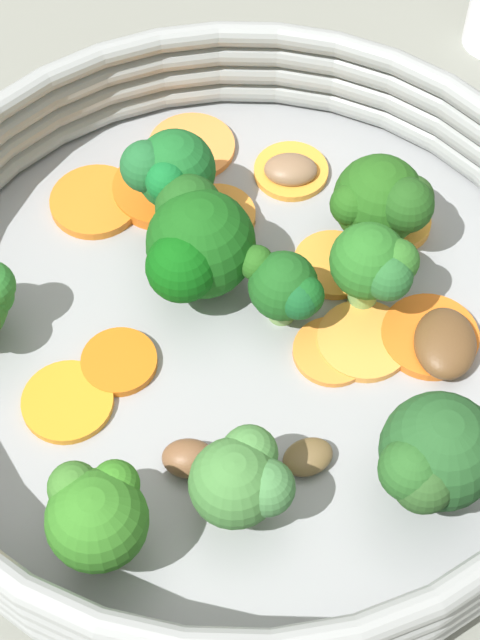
# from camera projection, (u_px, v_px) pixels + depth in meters

# --- Properties ---
(ground_plane) EXTENTS (4.00, 4.00, 0.00)m
(ground_plane) POSITION_uv_depth(u_px,v_px,m) (240.00, 354.00, 0.48)
(ground_plane) COLOR gray
(skillet) EXTENTS (0.29, 0.29, 0.01)m
(skillet) POSITION_uv_depth(u_px,v_px,m) (240.00, 347.00, 0.47)
(skillet) COLOR #939699
(skillet) RESTS_ON ground_plane
(skillet_rim_wall) EXTENTS (0.31, 0.31, 0.05)m
(skillet_rim_wall) POSITION_uv_depth(u_px,v_px,m) (240.00, 308.00, 0.44)
(skillet_rim_wall) COLOR #929796
(skillet_rim_wall) RESTS_ON skillet
(carrot_slice_0) EXTENTS (0.06, 0.06, 0.00)m
(carrot_slice_0) POSITION_uv_depth(u_px,v_px,m) (430.00, 336.00, 0.46)
(carrot_slice_0) COLOR orange
(carrot_slice_0) RESTS_ON skillet
(carrot_slice_1) EXTENTS (0.06, 0.06, 0.01)m
(carrot_slice_1) POSITION_uv_depth(u_px,v_px,m) (162.00, 189.00, 0.51)
(carrot_slice_1) COLOR orange
(carrot_slice_1) RESTS_ON skillet
(carrot_slice_2) EXTENTS (0.04, 0.04, 0.00)m
(carrot_slice_2) POSITION_uv_depth(u_px,v_px,m) (332.00, 351.00, 0.46)
(carrot_slice_2) COLOR orange
(carrot_slice_2) RESTS_ON skillet
(carrot_slice_3) EXTENTS (0.04, 0.04, 0.00)m
(carrot_slice_3) POSITION_uv_depth(u_px,v_px,m) (333.00, 265.00, 0.48)
(carrot_slice_3) COLOR orange
(carrot_slice_3) RESTS_ON skillet
(carrot_slice_4) EXTENTS (0.05, 0.05, 0.00)m
(carrot_slice_4) POSITION_uv_depth(u_px,v_px,m) (68.00, 402.00, 0.45)
(carrot_slice_4) COLOR orange
(carrot_slice_4) RESTS_ON skillet
(carrot_slice_5) EXTENTS (0.04, 0.04, 0.00)m
(carrot_slice_5) POSITION_uv_depth(u_px,v_px,m) (95.00, 202.00, 0.50)
(carrot_slice_5) COLOR orange
(carrot_slice_5) RESTS_ON skillet
(carrot_slice_6) EXTENTS (0.06, 0.06, 0.00)m
(carrot_slice_6) POSITION_uv_depth(u_px,v_px,m) (364.00, 341.00, 0.46)
(carrot_slice_6) COLOR #F99A3E
(carrot_slice_6) RESTS_ON skillet
(carrot_slice_7) EXTENTS (0.05, 0.05, 0.00)m
(carrot_slice_7) POSITION_uv_depth(u_px,v_px,m) (291.00, 171.00, 0.52)
(carrot_slice_7) COLOR #F99B33
(carrot_slice_7) RESTS_ON skillet
(carrot_slice_8) EXTENTS (0.05, 0.05, 0.00)m
(carrot_slice_8) POSITION_uv_depth(u_px,v_px,m) (119.00, 362.00, 0.46)
(carrot_slice_8) COLOR orange
(carrot_slice_8) RESTS_ON skillet
(carrot_slice_9) EXTENTS (0.05, 0.05, 0.01)m
(carrot_slice_9) POSITION_uv_depth(u_px,v_px,m) (217.00, 217.00, 0.50)
(carrot_slice_9) COLOR orange
(carrot_slice_9) RESTS_ON skillet
(carrot_slice_10) EXTENTS (0.04, 0.04, 0.01)m
(carrot_slice_10) POSITION_uv_depth(u_px,v_px,m) (397.00, 223.00, 0.50)
(carrot_slice_10) COLOR orange
(carrot_slice_10) RESTS_ON skillet
(carrot_slice_11) EXTENTS (0.06, 0.06, 0.00)m
(carrot_slice_11) POSITION_uv_depth(u_px,v_px,m) (192.00, 147.00, 0.52)
(carrot_slice_11) COLOR #F98B3E
(carrot_slice_11) RESTS_ON skillet
(broccoli_floret_0) EXTENTS (0.05, 0.05, 0.05)m
(broccoli_floret_0) POSITION_uv_depth(u_px,v_px,m) (434.00, 457.00, 0.40)
(broccoli_floret_0) COLOR #70965B
(broccoli_floret_0) RESTS_ON skillet
(broccoli_floret_1) EXTENTS (0.04, 0.04, 0.05)m
(broccoli_floret_1) POSITION_uv_depth(u_px,v_px,m) (169.00, 171.00, 0.48)
(broccoli_floret_1) COLOR #749858
(broccoli_floret_1) RESTS_ON skillet
(broccoli_floret_2) EXTENTS (0.06, 0.05, 0.05)m
(broccoli_floret_2) POSITION_uv_depth(u_px,v_px,m) (196.00, 243.00, 0.46)
(broccoli_floret_2) COLOR #679251
(broccoli_floret_2) RESTS_ON skillet
(broccoli_floret_3) EXTENTS (0.03, 0.04, 0.04)m
(broccoli_floret_3) POSITION_uv_depth(u_px,v_px,m) (286.00, 288.00, 0.45)
(broccoli_floret_3) COLOR #779F54
(broccoli_floret_3) RESTS_ON skillet
(broccoli_floret_4) EXTENTS (0.03, 0.04, 0.05)m
(broccoli_floret_4) POSITION_uv_depth(u_px,v_px,m) (375.00, 265.00, 0.45)
(broccoli_floret_4) COLOR #7FB55E
(broccoli_floret_4) RESTS_ON skillet
(broccoli_floret_6) EXTENTS (0.04, 0.05, 0.05)m
(broccoli_floret_6) POSITION_uv_depth(u_px,v_px,m) (383.00, 201.00, 0.47)
(broccoli_floret_6) COLOR #84A669
(broccoli_floret_6) RESTS_ON skillet
(broccoli_floret_7) EXTENTS (0.04, 0.04, 0.04)m
(broccoli_floret_7) POSITION_uv_depth(u_px,v_px,m) (242.00, 480.00, 0.40)
(broccoli_floret_7) COLOR #85A55D
(broccoli_floret_7) RESTS_ON skillet
(broccoli_floret_8) EXTENTS (0.04, 0.04, 0.05)m
(broccoli_floret_8) POSITION_uv_depth(u_px,v_px,m) (97.00, 515.00, 0.39)
(broccoli_floret_8) COLOR #6B864F
(broccoli_floret_8) RESTS_ON skillet
(mushroom_piece_0) EXTENTS (0.03, 0.03, 0.01)m
(mushroom_piece_0) POSITION_uv_depth(u_px,v_px,m) (291.00, 170.00, 0.51)
(mushroom_piece_0) COLOR #89674A
(mushroom_piece_0) RESTS_ON skillet
(mushroom_piece_1) EXTENTS (0.03, 0.03, 0.01)m
(mushroom_piece_1) POSITION_uv_depth(u_px,v_px,m) (308.00, 457.00, 0.43)
(mushroom_piece_1) COLOR brown
(mushroom_piece_1) RESTS_ON skillet
(mushroom_piece_2) EXTENTS (0.04, 0.03, 0.01)m
(mushroom_piece_2) POSITION_uv_depth(u_px,v_px,m) (445.00, 343.00, 0.46)
(mushroom_piece_2) COLOR brown
(mushroom_piece_2) RESTS_ON skillet
(mushroom_piece_3) EXTENTS (0.02, 0.03, 0.01)m
(mushroom_piece_3) POSITION_uv_depth(u_px,v_px,m) (199.00, 462.00, 0.43)
(mushroom_piece_3) COLOR brown
(mushroom_piece_3) RESTS_ON skillet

